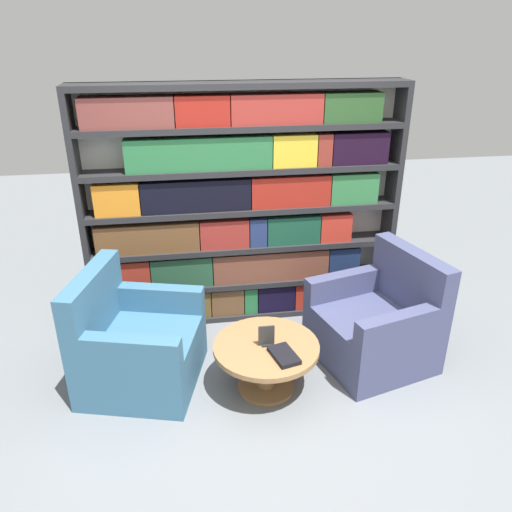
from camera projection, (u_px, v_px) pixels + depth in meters
name	position (u px, v px, depth m)	size (l,w,h in m)	color
ground_plane	(273.00, 420.00, 3.53)	(14.00, 14.00, 0.00)	slate
bookshelf	(241.00, 209.00, 4.41)	(2.78, 0.30, 2.13)	silver
armchair_left	(136.00, 346.00, 3.81)	(1.01, 1.03, 0.92)	#386684
armchair_right	(377.00, 325.00, 4.08)	(1.01, 1.03, 0.92)	#42476B
coffee_table	(266.00, 357.00, 3.72)	(0.79, 0.79, 0.40)	olive
table_sign	(266.00, 337.00, 3.64)	(0.12, 0.06, 0.16)	black
stray_book	(284.00, 355.00, 3.53)	(0.21, 0.28, 0.03)	black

